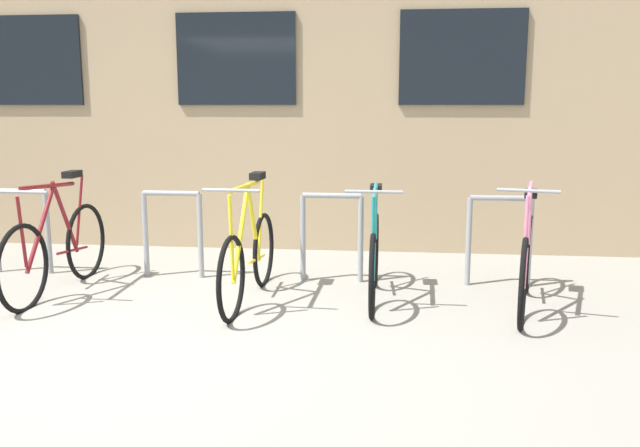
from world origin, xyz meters
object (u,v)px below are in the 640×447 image
Objects in this scene: bicycle_pink at (526,261)px; bicycle_teal at (374,255)px; bicycle_yellow at (249,256)px; bicycle_maroon at (57,248)px.

bicycle_pink reaches higher than bicycle_teal.
bicycle_maroon is (-1.70, 0.07, 0.01)m from bicycle_yellow.
bicycle_maroon is at bearing 179.75° from bicycle_pink.
bicycle_pink is 1.22m from bicycle_teal.
bicycle_maroon is at bearing -177.98° from bicycle_teal.
bicycle_maroon is 3.95m from bicycle_pink.
bicycle_yellow is at bearing -170.71° from bicycle_teal.
bicycle_pink is at bearing -5.33° from bicycle_teal.
bicycle_yellow reaches higher than bicycle_pink.
bicycle_teal is at bearing 9.29° from bicycle_yellow.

